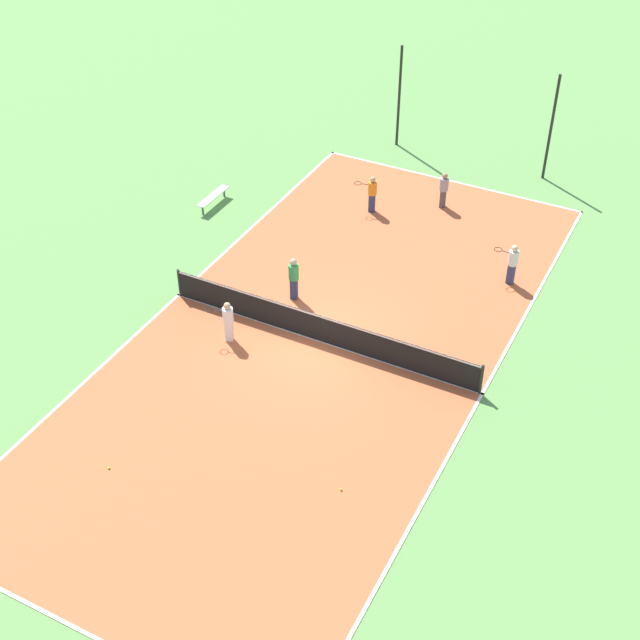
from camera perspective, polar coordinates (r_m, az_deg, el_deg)
The scene contains 13 objects.
ground_plane at distance 29.64m, azimuth 0.00°, elevation -1.37°, with size 80.00×80.00×0.00m, color #60934C.
court_surface at distance 29.64m, azimuth 0.00°, elevation -1.36°, with size 11.43×24.58×0.02m.
tennis_net at distance 29.28m, azimuth 0.00°, elevation -0.49°, with size 11.23×0.10×1.11m.
bench at distance 36.99m, azimuth -6.85°, elevation 7.83°, with size 0.36×1.91×0.45m.
player_far_green at distance 30.98m, azimuth -1.70°, elevation 2.83°, with size 0.44×0.44×1.67m.
player_baseline_gray at distance 36.70m, azimuth 7.93°, elevation 8.37°, with size 0.45×0.45×1.53m.
player_near_white at distance 29.28m, azimuth -5.92°, elevation 0.05°, with size 0.99×0.59×1.54m.
player_far_white at distance 32.49m, azimuth 12.22°, elevation 3.67°, with size 0.96×0.41×1.61m.
player_center_orange at distance 36.10m, azimuth 3.35°, elevation 8.20°, with size 0.98×0.54×1.57m.
tennis_ball_near_net at distance 24.91m, azimuth 1.35°, elevation -10.78°, with size 0.07×0.07×0.07m, color #CCE033.
tennis_ball_far_baseline at distance 26.13m, azimuth -13.36°, elevation -9.19°, with size 0.07×0.07×0.07m, color #CCE033.
fence_post_back_left at distance 40.89m, azimuth 5.09°, elevation 14.05°, with size 0.12×0.12×4.66m.
fence_post_back_right at distance 39.08m, azimuth 14.57°, elevation 11.80°, with size 0.12×0.12×4.66m.
Camera 1 is at (10.51, -20.40, 18.76)m, focal length 50.00 mm.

